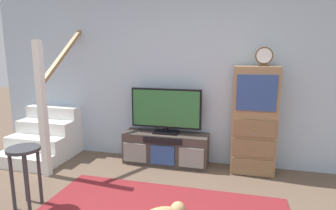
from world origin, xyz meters
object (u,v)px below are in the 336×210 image
(desk_clock, at_px, (264,57))
(media_console, at_px, (166,149))
(television, at_px, (166,110))
(bar_stool_near, at_px, (25,163))
(side_cabinet, at_px, (254,121))

(desk_clock, bearing_deg, media_console, 179.79)
(media_console, relative_size, desk_clock, 5.09)
(television, distance_m, bar_stool_near, 1.95)
(television, distance_m, side_cabinet, 1.24)
(bar_stool_near, bearing_deg, television, 53.50)
(television, height_order, bar_stool_near, television)
(side_cabinet, bearing_deg, bar_stool_near, -147.26)
(bar_stool_near, bearing_deg, desk_clock, 31.68)
(side_cabinet, height_order, bar_stool_near, side_cabinet)
(side_cabinet, xyz_separation_m, bar_stool_near, (-2.38, -1.53, -0.23))
(television, bearing_deg, desk_clock, -1.25)
(television, xyz_separation_m, desk_clock, (1.31, -0.03, 0.77))
(desk_clock, distance_m, bar_stool_near, 3.08)
(media_console, distance_m, television, 0.59)
(media_console, height_order, television, television)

